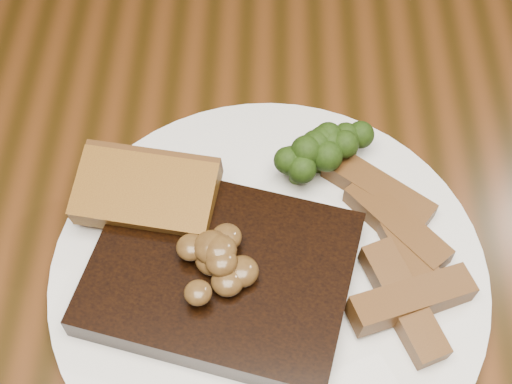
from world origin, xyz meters
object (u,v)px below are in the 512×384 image
Objects in this scene: plate at (269,277)px; steak at (221,274)px; potato_wedges at (367,251)px; dining_table at (259,272)px; garlic_bread at (149,208)px.

steak is at bearing -166.81° from plate.
steak is 0.10m from potato_wedges.
dining_table is 14.14× the size of potato_wedges.
potato_wedges is (0.10, 0.02, -0.00)m from steak.
plate is at bearing -18.81° from garlic_bread.
dining_table is 0.14m from garlic_bread.
dining_table is 16.20× the size of garlic_bread.
potato_wedges is (0.07, 0.01, 0.02)m from plate.
garlic_bread is 0.16m from potato_wedges.
plate is 2.74× the size of potato_wedges.
garlic_bread reaches higher than dining_table.
dining_table is 0.14m from steak.
potato_wedges is at bearing 25.47° from steak.
potato_wedges is (0.16, -0.03, 0.00)m from garlic_bread.
dining_table is 9.16× the size of steak.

